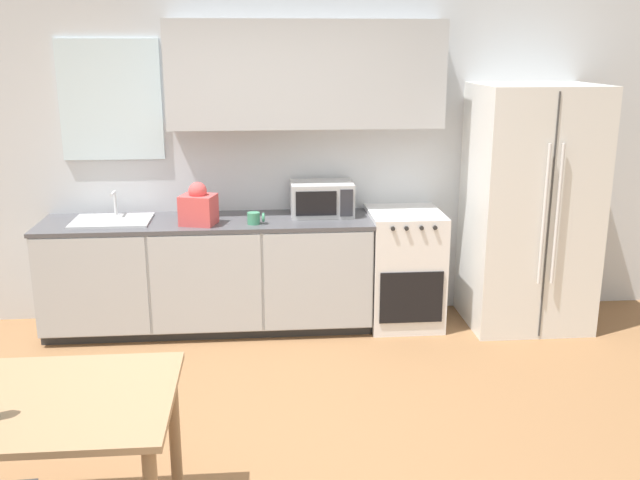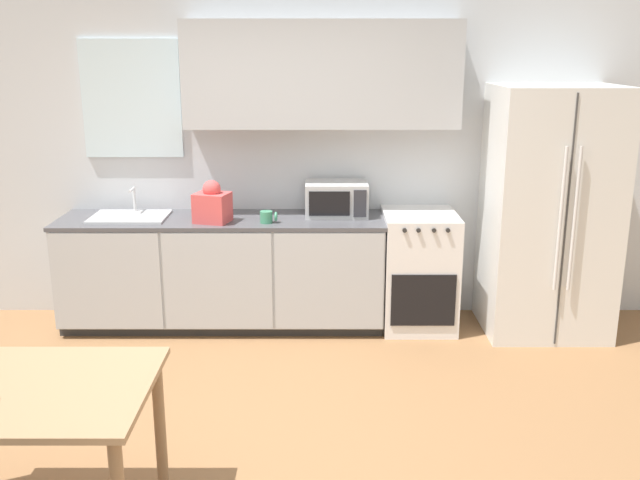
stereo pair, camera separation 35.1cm
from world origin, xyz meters
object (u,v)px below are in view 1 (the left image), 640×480
object	(u,v)px
microwave	(322,199)
dining_table	(47,422)
oven_range	(404,268)
coffee_mug	(255,218)
refrigerator	(529,208)

from	to	relation	value
microwave	dining_table	xyz separation A→B (m)	(-1.39, -2.68, -0.37)
oven_range	coffee_mug	xyz separation A→B (m)	(-1.17, -0.15, 0.47)
refrigerator	microwave	bearing A→B (deg)	173.80
refrigerator	dining_table	world-z (taller)	refrigerator
oven_range	microwave	bearing A→B (deg)	170.50
dining_table	coffee_mug	bearing A→B (deg)	70.24
coffee_mug	dining_table	world-z (taller)	coffee_mug
microwave	coffee_mug	distance (m)	0.59
oven_range	microwave	world-z (taller)	microwave
coffee_mug	oven_range	bearing A→B (deg)	7.34
microwave	coffee_mug	bearing A→B (deg)	-153.72
refrigerator	oven_range	bearing A→B (deg)	176.02
refrigerator	dining_table	xyz separation A→B (m)	(-3.01, -2.50, -0.30)
refrigerator	microwave	size ratio (longest dim) A/B	3.90
oven_range	coffee_mug	world-z (taller)	coffee_mug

